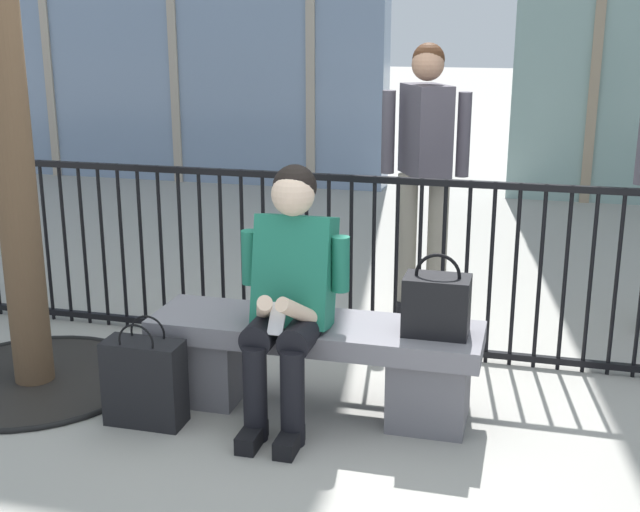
% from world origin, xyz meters
% --- Properties ---
extents(ground_plane, '(60.00, 60.00, 0.00)m').
position_xyz_m(ground_plane, '(0.00, 0.00, 0.00)').
color(ground_plane, '#9E9B93').
extents(stone_bench, '(1.60, 0.44, 0.45)m').
position_xyz_m(stone_bench, '(0.00, 0.00, 0.27)').
color(stone_bench, slate).
rests_on(stone_bench, ground).
extents(seated_person_with_phone, '(0.52, 0.66, 1.21)m').
position_xyz_m(seated_person_with_phone, '(-0.09, -0.13, 0.65)').
color(seated_person_with_phone, black).
rests_on(seated_person_with_phone, ground).
extents(handbag_on_bench, '(0.30, 0.19, 0.38)m').
position_xyz_m(handbag_on_bench, '(0.58, -0.01, 0.59)').
color(handbag_on_bench, black).
rests_on(handbag_on_bench, stone_bench).
extents(shopping_bag, '(0.37, 0.17, 0.52)m').
position_xyz_m(shopping_bag, '(-0.73, -0.36, 0.21)').
color(shopping_bag, black).
rests_on(shopping_bag, ground).
extents(bystander_further_back, '(0.55, 0.44, 1.71)m').
position_xyz_m(bystander_further_back, '(0.29, 1.57, 1.00)').
color(bystander_further_back, gray).
rests_on(bystander_further_back, ground).
extents(plaza_railing, '(9.60, 0.04, 1.02)m').
position_xyz_m(plaza_railing, '(-0.00, 0.78, 0.52)').
color(plaza_railing, black).
rests_on(plaza_railing, ground).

